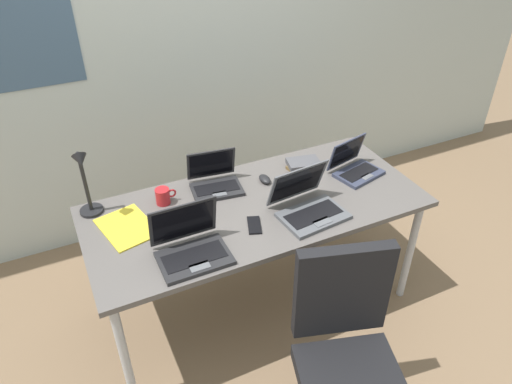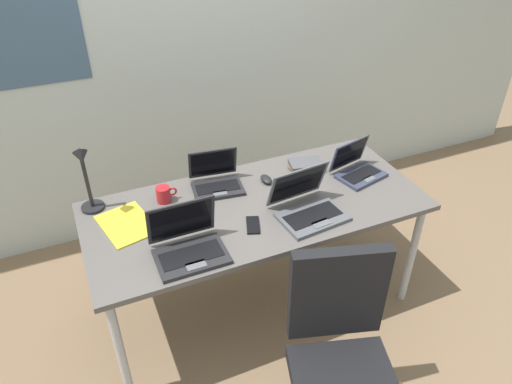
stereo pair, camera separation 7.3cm
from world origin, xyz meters
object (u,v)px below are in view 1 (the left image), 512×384
object	(u,v)px
computer_mouse	(265,179)
cell_phone	(254,225)
paper_folder_front_left	(127,227)
office_chair	(346,372)
laptop_back_left	(215,181)
coffee_mug	(163,196)
laptop_mid_desk	(355,167)
laptop_near_mouse	(308,205)
laptop_front_right	(191,247)
desk_lamp	(86,184)
book_stack	(304,165)

from	to	relation	value
computer_mouse	cell_phone	world-z (taller)	computer_mouse
paper_folder_front_left	office_chair	size ratio (longest dim) A/B	0.32
laptop_back_left	coffee_mug	world-z (taller)	laptop_back_left
laptop_back_left	office_chair	xyz separation A→B (m)	(0.16, -1.11, -0.38)
laptop_mid_desk	cell_phone	xyz separation A→B (m)	(-0.74, -0.19, -0.04)
laptop_mid_desk	office_chair	world-z (taller)	office_chair
laptop_near_mouse	laptop_back_left	world-z (taller)	laptop_near_mouse
laptop_front_right	coffee_mug	distance (m)	0.45
laptop_front_right	desk_lamp	bearing A→B (deg)	125.70
laptop_mid_desk	office_chair	distance (m)	1.17
laptop_back_left	laptop_mid_desk	bearing A→B (deg)	-14.76
coffee_mug	laptop_near_mouse	bearing A→B (deg)	-31.97
laptop_front_right	office_chair	bearing A→B (deg)	-54.48
book_stack	coffee_mug	xyz separation A→B (m)	(-0.85, 0.03, 0.02)
book_stack	office_chair	bearing A→B (deg)	-109.69
office_chair	laptop_back_left	bearing A→B (deg)	98.20
desk_lamp	coffee_mug	distance (m)	0.40
desk_lamp	office_chair	bearing A→B (deg)	-54.40
cell_phone	book_stack	world-z (taller)	book_stack
desk_lamp	coffee_mug	bearing A→B (deg)	-8.26
cell_phone	coffee_mug	bearing A→B (deg)	152.34
cell_phone	paper_folder_front_left	xyz separation A→B (m)	(-0.58, 0.26, -0.00)
laptop_near_mouse	laptop_front_right	distance (m)	0.65
laptop_back_left	laptop_mid_desk	world-z (taller)	laptop_back_left
coffee_mug	book_stack	bearing A→B (deg)	-1.84
desk_lamp	laptop_near_mouse	bearing A→B (deg)	-24.37
coffee_mug	desk_lamp	bearing A→B (deg)	171.74
laptop_front_right	laptop_mid_desk	bearing A→B (deg)	13.27
computer_mouse	book_stack	xyz separation A→B (m)	(0.27, 0.02, 0.01)
desk_lamp	paper_folder_front_left	world-z (taller)	desk_lamp
computer_mouse	laptop_near_mouse	bearing A→B (deg)	-79.79
desk_lamp	book_stack	distance (m)	1.22
book_stack	coffee_mug	world-z (taller)	coffee_mug
laptop_near_mouse	desk_lamp	bearing A→B (deg)	155.63
book_stack	computer_mouse	bearing A→B (deg)	-175.50
laptop_mid_desk	book_stack	distance (m)	0.30
office_chair	paper_folder_front_left	bearing A→B (deg)	125.23
desk_lamp	laptop_front_right	distance (m)	0.64
book_stack	paper_folder_front_left	distance (m)	1.08
desk_lamp	coffee_mug	size ratio (longest dim) A/B	3.54
book_stack	coffee_mug	bearing A→B (deg)	178.16
desk_lamp	laptop_near_mouse	distance (m)	1.12
laptop_back_left	book_stack	xyz separation A→B (m)	(0.54, -0.04, -0.02)
laptop_near_mouse	coffee_mug	distance (m)	0.77
computer_mouse	desk_lamp	bearing A→B (deg)	172.55
office_chair	cell_phone	bearing A→B (deg)	98.78
desk_lamp	laptop_front_right	size ratio (longest dim) A/B	1.23
laptop_near_mouse	laptop_back_left	size ratio (longest dim) A/B	1.20
laptop_near_mouse	book_stack	distance (m)	0.43
cell_phone	office_chair	size ratio (longest dim) A/B	0.14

